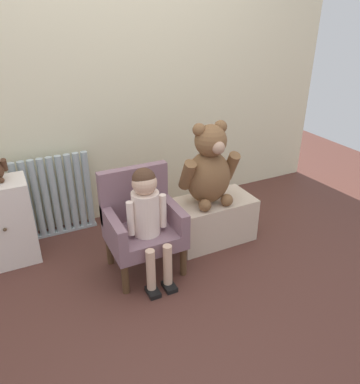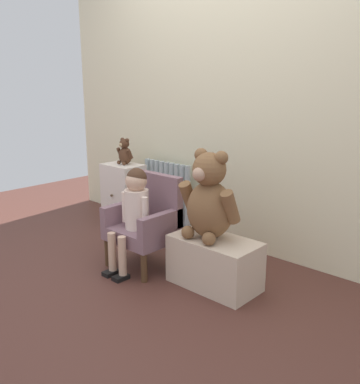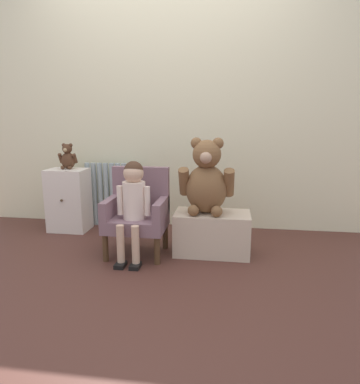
% 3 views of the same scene
% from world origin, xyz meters
% --- Properties ---
extents(ground_plane, '(6.00, 6.00, 0.00)m').
position_xyz_m(ground_plane, '(0.00, 0.00, 0.00)').
color(ground_plane, '#4F2B24').
extents(back_wall, '(3.80, 0.05, 2.40)m').
position_xyz_m(back_wall, '(0.00, 1.20, 1.20)').
color(back_wall, beige).
rests_on(back_wall, ground_plane).
extents(radiator, '(0.56, 0.05, 0.62)m').
position_xyz_m(radiator, '(-0.56, 1.08, 0.31)').
color(radiator, '#A3B2B5').
rests_on(radiator, ground_plane).
extents(small_dresser, '(0.36, 0.28, 0.59)m').
position_xyz_m(small_dresser, '(-0.92, 0.87, 0.29)').
color(small_dresser, silver).
rests_on(small_dresser, ground_plane).
extents(child_armchair, '(0.46, 0.39, 0.67)m').
position_xyz_m(child_armchair, '(-0.12, 0.42, 0.34)').
color(child_armchair, '#7F5E69').
rests_on(child_armchair, ground_plane).
extents(child_figure, '(0.25, 0.35, 0.74)m').
position_xyz_m(child_figure, '(-0.12, 0.31, 0.48)').
color(child_figure, beige).
rests_on(child_figure, ground_plane).
extents(low_bench, '(0.58, 0.32, 0.33)m').
position_xyz_m(low_bench, '(0.46, 0.49, 0.16)').
color(low_bench, beige).
rests_on(low_bench, ground_plane).
extents(large_teddy_bear, '(0.42, 0.30, 0.58)m').
position_xyz_m(large_teddy_bear, '(0.41, 0.49, 0.58)').
color(large_teddy_bear, brown).
rests_on(large_teddy_bear, low_bench).
extents(small_teddy_bear, '(0.17, 0.12, 0.24)m').
position_xyz_m(small_teddy_bear, '(-0.91, 0.90, 0.69)').
color(small_teddy_bear, '#4C2E1E').
rests_on(small_teddy_bear, small_dresser).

